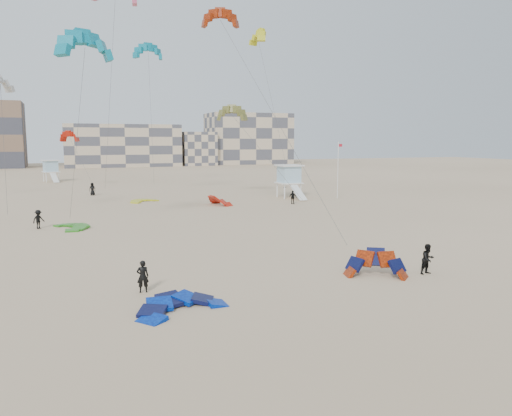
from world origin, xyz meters
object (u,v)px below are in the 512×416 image
object	(u,v)px
kite_ground_orange	(376,276)
kitesurfer_main	(143,276)
lifeguard_tower_near	(289,181)
kite_ground_blue	(181,310)

from	to	relation	value
kite_ground_orange	kitesurfer_main	world-z (taller)	kite_ground_orange
kite_ground_orange	lifeguard_tower_near	bearing A→B (deg)	103.84
kite_ground_blue	lifeguard_tower_near	size ratio (longest dim) A/B	0.67
kite_ground_orange	kitesurfer_main	distance (m)	12.74
kite_ground_orange	kite_ground_blue	bearing A→B (deg)	-140.71
kite_ground_blue	kite_ground_orange	world-z (taller)	kite_ground_orange
kite_ground_blue	kite_ground_orange	size ratio (longest dim) A/B	1.17
kitesurfer_main	kite_ground_orange	bearing A→B (deg)	176.67
kite_ground_blue	lifeguard_tower_near	distance (m)	44.72
kite_ground_blue	kitesurfer_main	xyz separation A→B (m)	(-1.20, 3.23, 0.82)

